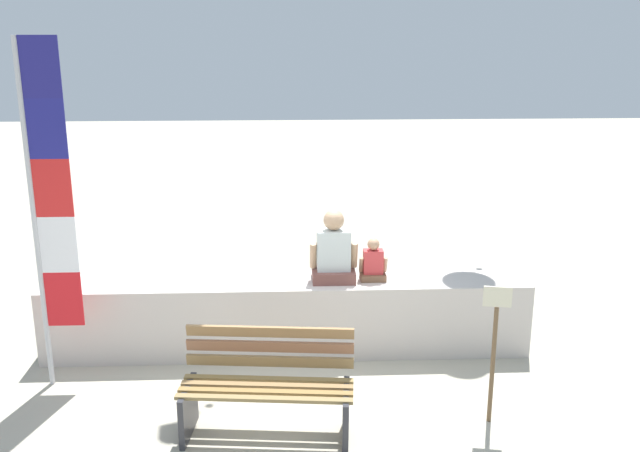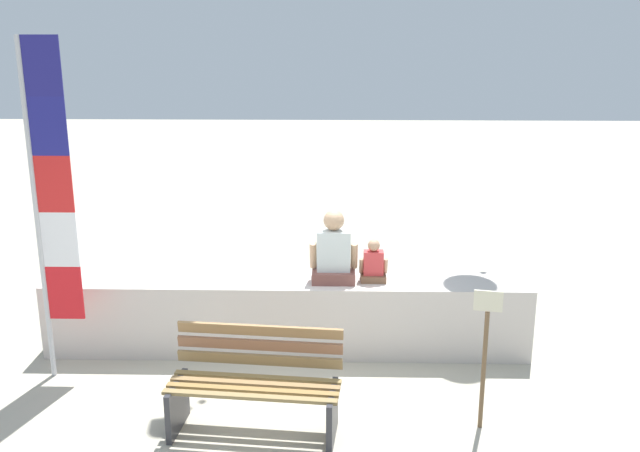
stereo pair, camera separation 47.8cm
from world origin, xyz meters
The scene contains 7 objects.
ground_plane centered at (0.00, 0.00, 0.00)m, with size 40.00×40.00×0.00m, color #AAA390.
seawall_ledge centered at (0.00, 0.98, 0.40)m, with size 5.13×0.62×0.80m, color beige.
park_bench centered at (-0.17, -0.63, 0.41)m, with size 1.52×0.75×0.88m.
person_adult centered at (0.50, 0.98, 1.10)m, with size 0.50×0.37×0.77m.
person_child centered at (0.92, 0.98, 0.98)m, with size 0.30×0.22×0.45m.
flag_banner centered at (-2.20, 0.32, 1.86)m, with size 0.39×0.05×3.33m.
sign_post centered at (1.80, -0.55, 0.76)m, with size 0.24×0.06×1.28m.
Camera 2 is at (0.52, -6.20, 3.44)m, focal length 40.42 mm.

